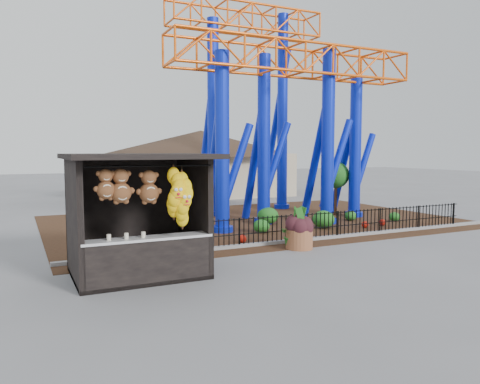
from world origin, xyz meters
name	(u,v)px	position (x,y,z in m)	size (l,w,h in m)	color
ground	(262,272)	(0.00, 0.00, 0.00)	(120.00, 120.00, 0.00)	slate
mulch_bed	(255,221)	(4.00, 8.00, 0.01)	(18.00, 12.00, 0.02)	#331E11
curb	(320,238)	(4.00, 3.00, 0.06)	(18.00, 0.18, 0.12)	gray
prize_booth	(139,217)	(-3.00, 0.90, 1.54)	(3.50, 3.40, 3.12)	black
picket_fence	(340,224)	(4.90, 3.00, 0.50)	(12.20, 0.06, 1.00)	black
roller_coaster	(275,80)	(5.12, 8.23, 6.44)	(11.00, 6.37, 10.82)	#0B21CA
terracotta_planter	(299,239)	(2.51, 2.05, 0.32)	(0.88, 0.88, 0.65)	#945635
planter_foliage	(299,219)	(2.51, 2.05, 0.97)	(0.70, 0.70, 0.64)	#32141A
potted_plant	(293,235)	(2.34, 2.15, 0.45)	(0.82, 0.71, 0.91)	#224E17
landscaping	(303,219)	(5.12, 5.74, 0.34)	(8.79, 3.87, 0.73)	#1E5D1B
pavilion	(201,153)	(6.00, 20.00, 3.07)	(15.00, 15.00, 4.80)	#BFAD8C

